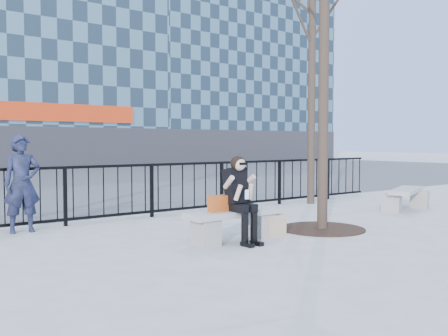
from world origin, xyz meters
TOP-DOWN VIEW (x-y plane):
  - ground at (0.00, 0.00)m, footprint 120.00×120.00m
  - street_surface at (0.00, 15.00)m, footprint 60.00×23.00m
  - railing at (0.00, 3.00)m, footprint 14.00×0.06m
  - building_right at (20.00, 27.00)m, footprint 16.20×10.20m
  - tree_grate at (1.90, -0.10)m, footprint 1.50×1.50m
  - bench_main at (0.00, 0.00)m, footprint 1.65×0.46m
  - bench_second at (5.34, 0.46)m, footprint 1.66×0.46m
  - seated_woman at (0.00, -0.16)m, footprint 0.50×0.64m
  - handbag at (-0.30, 0.02)m, footprint 0.30×0.14m
  - shopping_bag at (0.73, -0.13)m, footprint 0.39×0.15m
  - standing_man at (-2.41, 2.80)m, footprint 0.63×0.44m

SIDE VIEW (x-z plane):
  - ground at x=0.00m, z-range 0.00..0.00m
  - street_surface at x=0.00m, z-range 0.00..0.01m
  - tree_grate at x=1.90m, z-range 0.00..0.02m
  - shopping_bag at x=0.73m, z-range 0.00..0.37m
  - bench_main at x=0.00m, z-range 0.06..0.55m
  - bench_second at x=5.34m, z-range 0.06..0.55m
  - railing at x=0.00m, z-range 0.00..1.11m
  - handbag at x=-0.30m, z-range 0.49..0.74m
  - seated_woman at x=0.00m, z-range 0.00..1.34m
  - standing_man at x=-2.41m, z-range 0.00..1.67m
  - building_right at x=20.00m, z-range 0.00..20.60m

